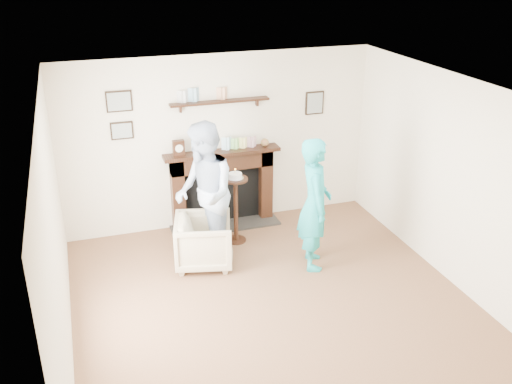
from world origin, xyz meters
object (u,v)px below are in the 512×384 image
at_px(armchair, 205,264).
at_px(pedestal_table, 236,197).
at_px(man, 207,257).
at_px(woman, 312,264).

bearing_deg(armchair, pedestal_table, -36.16).
bearing_deg(man, woman, 66.83).
xyz_separation_m(man, woman, (1.27, -0.59, 0.00)).
relative_size(man, pedestal_table, 1.71).
relative_size(armchair, man, 0.39).
bearing_deg(pedestal_table, woman, -50.54).
height_order(armchair, man, man).
distance_m(armchair, man, 0.16).
bearing_deg(woman, pedestal_table, 54.75).
xyz_separation_m(man, pedestal_table, (0.51, 0.33, 0.67)).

